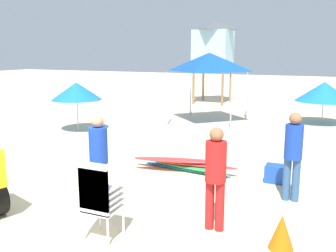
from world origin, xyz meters
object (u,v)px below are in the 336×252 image
Objects in this scene: surfboard_pile at (184,164)px; traffic_cone_near at (282,232)px; popup_canopy at (209,62)px; beach_umbrella_left at (76,91)px; lifeguard_tower at (213,43)px; lifeguard_near_right at (216,172)px; cooler_box at (277,174)px; stacked_plastic_chairs at (99,194)px; lifeguard_near_center at (99,155)px; beach_umbrella_mid at (324,92)px; lifeguard_near_left at (293,151)px.

traffic_cone_near is (2.51, -2.64, 0.08)m from surfboard_pile.
beach_umbrella_left is (-3.57, -3.49, -0.93)m from popup_canopy.
surfboard_pile is 0.59× the size of lifeguard_tower.
cooler_box is at bearing 77.70° from lifeguard_near_right.
stacked_plastic_chairs is 0.48× the size of surfboard_pile.
lifeguard_near_center is 8.72m from popup_canopy.
surfboard_pile is 6.67m from popup_canopy.
beach_umbrella_mid is at bearing 76.73° from stacked_plastic_chairs.
stacked_plastic_chairs is 1.75m from lifeguard_near_right.
surfboard_pile is 3.64m from traffic_cone_near.
popup_canopy is at bearing 119.18° from lifeguard_near_left.
lifeguard_near_right is 0.60× the size of popup_canopy.
lifeguard_near_center is 3.80m from cooler_box.
lifeguard_near_right is at bearing -38.20° from beach_umbrella_left.
traffic_cone_near is at bearing -65.79° from popup_canopy.
beach_umbrella_mid reaches higher than surfboard_pile.
lifeguard_near_right reaches higher than traffic_cone_near.
lifeguard_near_right is at bearing -58.75° from surfboard_pile.
lifeguard_near_center reaches higher than beach_umbrella_mid.
lifeguard_tower is 9.22m from beach_umbrella_left.
lifeguard_near_right is 2.76m from cooler_box.
lifeguard_near_left is 1.99m from traffic_cone_near.
lifeguard_near_right is (1.43, 0.99, 0.22)m from stacked_plastic_chairs.
surfboard_pile is at bearing 133.63° from traffic_cone_near.
beach_umbrella_left is 0.82× the size of beach_umbrella_mid.
stacked_plastic_chairs reaches higher than surfboard_pile.
traffic_cone_near is at bearing -90.78° from beach_umbrella_mid.
lifeguard_near_center is 10.48m from beach_umbrella_mid.
beach_umbrella_mid is (3.28, 9.95, 0.29)m from lifeguard_near_center.
lifeguard_near_left is 1.93m from lifeguard_near_right.
lifeguard_near_center reaches higher than stacked_plastic_chairs.
lifeguard_near_center is at bearing -151.57° from lifeguard_near_left.
lifeguard_tower is (-5.39, 12.25, 2.18)m from lifeguard_near_left.
surfboard_pile is at bearing -109.40° from beach_umbrella_mid.
beach_umbrella_mid is (0.22, 8.30, 0.29)m from lifeguard_near_left.
beach_umbrella_left is (-7.44, 3.43, 0.45)m from lifeguard_near_left.
stacked_plastic_chairs is 15.42m from lifeguard_tower.
popup_canopy is (-0.80, 8.57, 1.38)m from lifeguard_near_center.
surfboard_pile is at bearing 91.04° from stacked_plastic_chairs.
popup_canopy is (-2.92, 8.60, 1.40)m from lifeguard_near_right.
surfboard_pile is at bearing -75.51° from lifeguard_tower.
beach_umbrella_mid is at bearing 88.46° from lifeguard_near_left.
stacked_plastic_chairs reaches higher than cooler_box.
beach_umbrella_left is at bearing -147.58° from beach_umbrella_mid.
lifeguard_tower reaches higher than stacked_plastic_chairs.
popup_canopy is (-3.86, 6.92, 1.38)m from lifeguard_near_left.
lifeguard_near_left is 1.25m from cooler_box.
lifeguard_tower reaches higher than lifeguard_near_right.
popup_canopy is at bearing 120.20° from cooler_box.
stacked_plastic_chairs is at bearing -78.53° from lifeguard_tower.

